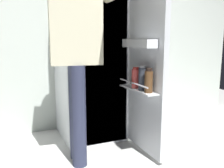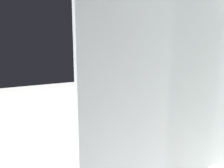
% 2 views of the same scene
% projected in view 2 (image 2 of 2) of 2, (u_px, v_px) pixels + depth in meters
% --- Properties ---
extents(kitchen_wall, '(4.40, 0.10, 2.41)m').
position_uv_depth(kitchen_wall, '(213.00, 4.00, 2.02)').
color(kitchen_wall, beige).
rests_on(kitchen_wall, ground_plane).
extents(refrigerator, '(0.66, 1.21, 1.79)m').
position_uv_depth(refrigerator, '(171.00, 45.00, 1.89)').
color(refrigerator, silver).
rests_on(refrigerator, ground_plane).
extents(person, '(0.54, 0.75, 1.67)m').
position_uv_depth(person, '(96.00, 31.00, 1.92)').
color(person, '#2D334C').
rests_on(person, ground_plane).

